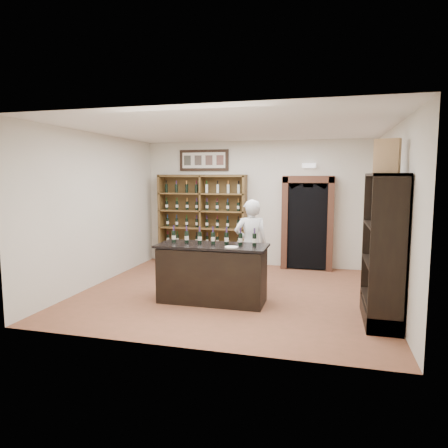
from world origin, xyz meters
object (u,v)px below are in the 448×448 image
at_px(tasting_counter, 212,274).
at_px(wine_shelf, 203,219).
at_px(counter_bottle_0, 174,236).
at_px(side_cabinet, 384,272).
at_px(shopkeeper, 251,245).
at_px(wine_crate, 387,156).

bearing_deg(tasting_counter, wine_shelf, 110.56).
bearing_deg(tasting_counter, counter_bottle_0, 175.54).
relative_size(side_cabinet, shopkeeper, 1.27).
bearing_deg(wine_crate, side_cabinet, 53.86).
bearing_deg(wine_crate, wine_shelf, 161.75).
height_order(wine_shelf, wine_crate, wine_crate).
bearing_deg(side_cabinet, tasting_counter, 173.72).
bearing_deg(shopkeeper, counter_bottle_0, 18.37).
bearing_deg(shopkeeper, side_cabinet, 132.67).
height_order(counter_bottle_0, shopkeeper, shopkeeper).
distance_m(tasting_counter, shopkeeper, 1.13).
relative_size(side_cabinet, wine_crate, 4.55).
height_order(wine_shelf, counter_bottle_0, wine_shelf).
height_order(shopkeeper, wine_crate, wine_crate).
distance_m(wine_shelf, wine_crate, 5.17).
xyz_separation_m(tasting_counter, shopkeeper, (0.49, 0.95, 0.37)).
xyz_separation_m(side_cabinet, shopkeeper, (-2.23, 1.25, 0.11)).
distance_m(tasting_counter, wine_crate, 3.33).
distance_m(wine_shelf, tasting_counter, 3.19).
xyz_separation_m(counter_bottle_0, side_cabinet, (3.44, -0.36, -0.35)).
height_order(counter_bottle_0, wine_crate, wine_crate).
bearing_deg(wine_crate, shopkeeper, 172.25).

